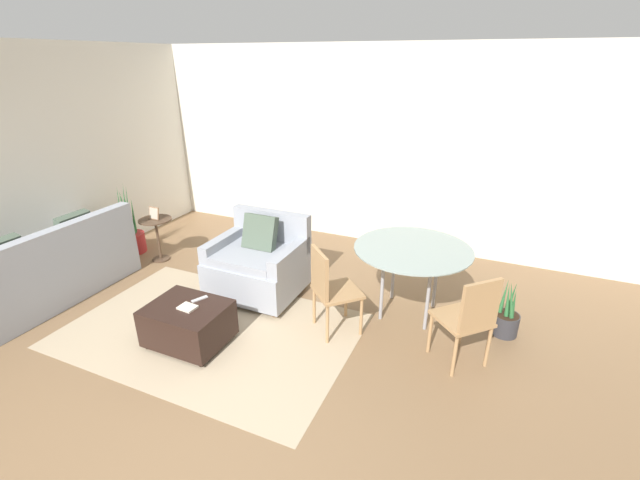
{
  "coord_description": "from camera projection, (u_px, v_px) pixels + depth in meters",
  "views": [
    {
      "loc": [
        1.96,
        -1.81,
        2.56
      ],
      "look_at": [
        0.26,
        2.06,
        0.75
      ],
      "focal_mm": 24.0,
      "sensor_mm": 36.0,
      "label": 1
    }
  ],
  "objects": [
    {
      "name": "couch",
      "position": [
        42.0,
        276.0,
        4.77
      ],
      "size": [
        0.85,
        2.07,
        0.91
      ],
      "color": "#999EA8",
      "rests_on": "ground_plane"
    },
    {
      "name": "book_stack",
      "position": [
        187.0,
        307.0,
        3.98
      ],
      "size": [
        0.17,
        0.14,
        0.02
      ],
      "color": "beige",
      "rests_on": "ottoman"
    },
    {
      "name": "potted_plant",
      "position": [
        131.0,
        237.0,
        6.03
      ],
      "size": [
        0.36,
        0.36,
        1.0
      ],
      "color": "maroon",
      "rests_on": "ground_plane"
    },
    {
      "name": "tv_remote_primary",
      "position": [
        200.0,
        299.0,
        4.12
      ],
      "size": [
        0.11,
        0.16,
        0.01
      ],
      "color": "#B7B7BC",
      "rests_on": "ottoman"
    },
    {
      "name": "side_table",
      "position": [
        157.0,
        231.0,
        5.71
      ],
      "size": [
        0.42,
        0.42,
        0.59
      ],
      "color": "#4C3828",
      "rests_on": "ground_plane"
    },
    {
      "name": "dining_chair_near_left",
      "position": [
        329.0,
        286.0,
        4.15
      ],
      "size": [
        0.59,
        0.59,
        0.9
      ],
      "color": "tan",
      "rests_on": "ground_plane"
    },
    {
      "name": "picture_frame",
      "position": [
        154.0,
        213.0,
        5.61
      ],
      "size": [
        0.16,
        0.07,
        0.17
      ],
      "color": "#8C6647",
      "rests_on": "side_table"
    },
    {
      "name": "potted_plant_small",
      "position": [
        506.0,
        319.0,
        4.24
      ],
      "size": [
        0.26,
        0.26,
        0.61
      ],
      "color": "#333338",
      "rests_on": "ground_plane"
    },
    {
      "name": "dining_table",
      "position": [
        412.0,
        255.0,
        4.39
      ],
      "size": [
        1.2,
        1.2,
        0.77
      ],
      "color": "#8C9E99",
      "rests_on": "ground_plane"
    },
    {
      "name": "dining_chair_near_right",
      "position": [
        469.0,
        316.0,
        3.67
      ],
      "size": [
        0.59,
        0.59,
        0.9
      ],
      "color": "tan",
      "rests_on": "ground_plane"
    },
    {
      "name": "armchair",
      "position": [
        259.0,
        264.0,
        4.92
      ],
      "size": [
        0.99,
        0.86,
        0.94
      ],
      "color": "#999EA8",
      "rests_on": "ground_plane"
    },
    {
      "name": "ottoman",
      "position": [
        188.0,
        323.0,
        4.08
      ],
      "size": [
        0.73,
        0.58,
        0.41
      ],
      "color": "black",
      "rests_on": "ground_plane"
    },
    {
      "name": "ground_plane",
      "position": [
        180.0,
        422.0,
        3.26
      ],
      "size": [
        20.0,
        20.0,
        0.0
      ],
      "primitive_type": "plane",
      "color": "brown"
    },
    {
      "name": "area_rug",
      "position": [
        211.0,
        330.0,
        4.35
      ],
      "size": [
        2.87,
        1.88,
        0.01
      ],
      "color": "tan",
      "rests_on": "ground_plane"
    },
    {
      "name": "wall_back",
      "position": [
        358.0,
        148.0,
        6.07
      ],
      "size": [
        12.0,
        0.06,
        2.75
      ],
      "color": "silver",
      "rests_on": "ground_plane"
    },
    {
      "name": "wall_left",
      "position": [
        43.0,
        164.0,
        5.13
      ],
      "size": [
        0.06,
        12.0,
        2.75
      ],
      "color": "silver",
      "rests_on": "ground_plane"
    }
  ]
}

